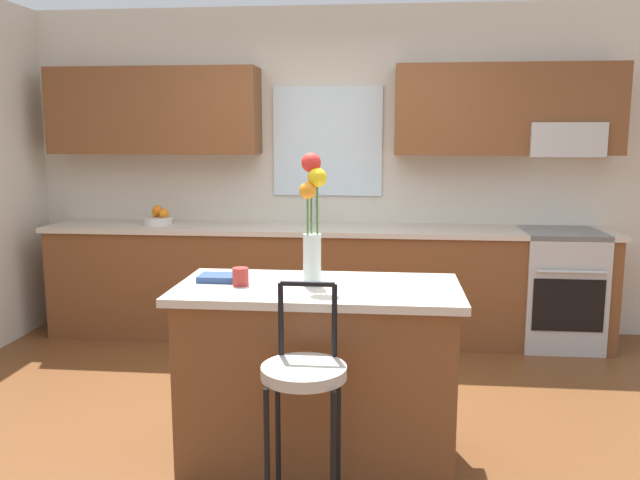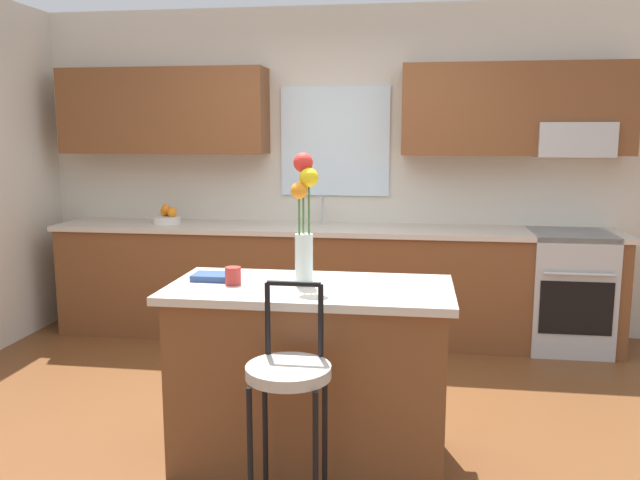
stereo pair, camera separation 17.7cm
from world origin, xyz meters
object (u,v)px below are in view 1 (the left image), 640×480
object	(u,v)px
flower_vase	(312,217)
mug_ceramic	(241,277)
oven_range	(559,288)
fruit_bowl_oranges	(158,218)
kitchen_island	(318,373)
bar_stool_near	(304,383)
cookbook	(219,278)

from	to	relation	value
flower_vase	mug_ceramic	xyz separation A→B (m)	(-0.35, -0.03, -0.30)
oven_range	fruit_bowl_oranges	xyz separation A→B (m)	(-3.25, 0.03, 0.51)
fruit_bowl_oranges	kitchen_island	bearing A→B (deg)	-53.06
oven_range	flower_vase	size ratio (longest dim) A/B	1.40
oven_range	mug_ceramic	size ratio (longest dim) A/B	10.22
bar_stool_near	kitchen_island	bearing A→B (deg)	90.00
bar_stool_near	fruit_bowl_oranges	distance (m)	3.07
kitchen_island	mug_ceramic	world-z (taller)	mug_ceramic
kitchen_island	flower_vase	distance (m)	0.80
fruit_bowl_oranges	cookbook	bearing A→B (deg)	-62.74
kitchen_island	cookbook	distance (m)	0.70
oven_range	cookbook	xyz separation A→B (m)	(-2.21, -1.98, 0.48)
flower_vase	cookbook	size ratio (longest dim) A/B	3.28
kitchen_island	cookbook	size ratio (longest dim) A/B	7.05
cookbook	oven_range	bearing A→B (deg)	41.84
bar_stool_near	flower_vase	distance (m)	0.84
mug_ceramic	flower_vase	bearing A→B (deg)	5.49
oven_range	flower_vase	xyz separation A→B (m)	(-1.72, -2.04, 0.81)
oven_range	flower_vase	world-z (taller)	flower_vase
kitchen_island	fruit_bowl_oranges	xyz separation A→B (m)	(-1.55, 2.07, 0.51)
fruit_bowl_oranges	bar_stool_near	bearing A→B (deg)	-59.42
oven_range	flower_vase	distance (m)	2.79
bar_stool_near	flower_vase	bearing A→B (deg)	92.84
bar_stool_near	fruit_bowl_oranges	bearing A→B (deg)	120.58
cookbook	fruit_bowl_oranges	distance (m)	2.26
mug_ceramic	fruit_bowl_oranges	bearing A→B (deg)	119.08
bar_stool_near	flower_vase	size ratio (longest dim) A/B	1.59
oven_range	kitchen_island	xyz separation A→B (m)	(-1.70, -2.04, 0.00)
bar_stool_near	oven_range	bearing A→B (deg)	56.86
cookbook	flower_vase	bearing A→B (deg)	-6.99
cookbook	kitchen_island	bearing A→B (deg)	-6.03
cookbook	fruit_bowl_oranges	world-z (taller)	fruit_bowl_oranges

